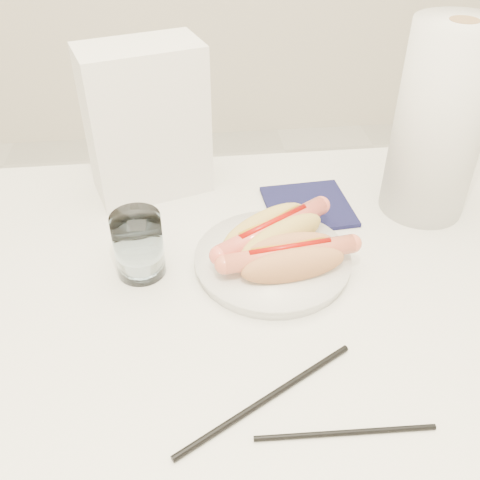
{
  "coord_description": "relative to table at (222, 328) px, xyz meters",
  "views": [
    {
      "loc": [
        -0.03,
        -0.54,
        1.27
      ],
      "look_at": [
        0.03,
        0.04,
        0.82
      ],
      "focal_mm": 40.54,
      "sensor_mm": 36.0,
      "label": 1
    }
  ],
  "objects": [
    {
      "name": "table",
      "position": [
        0.0,
        0.0,
        0.0
      ],
      "size": [
        1.2,
        0.8,
        0.75
      ],
      "color": "white",
      "rests_on": "ground"
    },
    {
      "name": "plate",
      "position": [
        0.08,
        0.06,
        0.07
      ],
      "size": [
        0.29,
        0.29,
        0.02
      ],
      "primitive_type": "cylinder",
      "rotation": [
        0.0,
        0.0,
        0.4
      ],
      "color": "white",
      "rests_on": "table"
    },
    {
      "name": "hotdog_left",
      "position": [
        0.08,
        0.08,
        0.1
      ],
      "size": [
        0.18,
        0.15,
        0.05
      ],
      "rotation": [
        0.0,
        0.0,
        0.56
      ],
      "color": "#D6B555",
      "rests_on": "plate"
    },
    {
      "name": "hotdog_right",
      "position": [
        0.1,
        0.03,
        0.1
      ],
      "size": [
        0.19,
        0.09,
        0.05
      ],
      "rotation": [
        0.0,
        0.0,
        0.14
      ],
      "color": "#CB834F",
      "rests_on": "plate"
    },
    {
      "name": "water_glass",
      "position": [
        -0.11,
        0.07,
        0.11
      ],
      "size": [
        0.07,
        0.07,
        0.1
      ],
      "primitive_type": "cylinder",
      "color": "silver",
      "rests_on": "table"
    },
    {
      "name": "chopstick_near",
      "position": [
        0.04,
        -0.17,
        0.06
      ],
      "size": [
        0.22,
        0.13,
        0.01
      ],
      "primitive_type": "cylinder",
      "rotation": [
        0.0,
        1.57,
        0.52
      ],
      "color": "black",
      "rests_on": "table"
    },
    {
      "name": "chopstick_far",
      "position": [
        0.12,
        -0.22,
        0.06
      ],
      "size": [
        0.2,
        0.01,
        0.01
      ],
      "primitive_type": "cylinder",
      "rotation": [
        0.0,
        1.57,
        -0.04
      ],
      "color": "black",
      "rests_on": "table"
    },
    {
      "name": "napkin_box",
      "position": [
        -0.1,
        0.3,
        0.19
      ],
      "size": [
        0.21,
        0.16,
        0.26
      ],
      "primitive_type": "cube",
      "rotation": [
        0.0,
        0.0,
        0.3
      ],
      "color": "white",
      "rests_on": "table"
    },
    {
      "name": "navy_napkin",
      "position": [
        0.17,
        0.2,
        0.06
      ],
      "size": [
        0.15,
        0.15,
        0.01
      ],
      "primitive_type": "cube",
      "rotation": [
        0.0,
        0.0,
        0.07
      ],
      "color": "#12133A",
      "rests_on": "table"
    },
    {
      "name": "paper_towel_roll",
      "position": [
        0.36,
        0.19,
        0.21
      ],
      "size": [
        0.18,
        0.18,
        0.31
      ],
      "primitive_type": "cylinder",
      "rotation": [
        0.0,
        0.0,
        -0.38
      ],
      "color": "silver",
      "rests_on": "table"
    }
  ]
}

